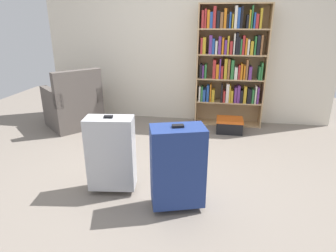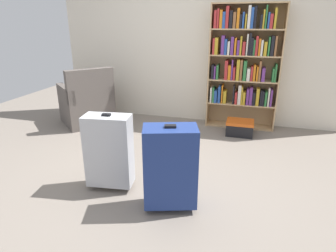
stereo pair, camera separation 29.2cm
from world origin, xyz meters
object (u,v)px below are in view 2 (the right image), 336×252
(mug, at_px, (112,125))
(suitcase_navy_blue, at_px, (170,166))
(bookshelf, at_px, (243,62))
(suitcase_silver, at_px, (109,151))
(storage_box, at_px, (240,127))
(armchair, at_px, (87,104))

(mug, relative_size, suitcase_navy_blue, 0.16)
(bookshelf, distance_m, mug, 2.18)
(suitcase_navy_blue, relative_size, suitcase_silver, 1.01)
(mug, distance_m, storage_box, 1.92)
(storage_box, relative_size, suitcase_navy_blue, 0.50)
(bookshelf, height_order, mug, bookshelf)
(mug, height_order, suitcase_silver, suitcase_silver)
(storage_box, height_order, suitcase_silver, suitcase_silver)
(armchair, height_order, mug, armchair)
(bookshelf, height_order, armchair, bookshelf)
(armchair, distance_m, suitcase_silver, 2.04)
(mug, bearing_deg, suitcase_navy_blue, -50.53)
(bookshelf, distance_m, storage_box, 0.95)
(armchair, height_order, storage_box, armchair)
(armchair, xyz_separation_m, suitcase_navy_blue, (1.85, -1.80, 0.08))
(armchair, height_order, suitcase_silver, armchair)
(armchair, relative_size, storage_box, 2.59)
(bookshelf, distance_m, armchair, 2.47)
(armchair, bearing_deg, bookshelf, 12.46)
(armchair, distance_m, suitcase_navy_blue, 2.58)
(bookshelf, distance_m, suitcase_silver, 2.50)
(suitcase_navy_blue, bearing_deg, storage_box, 75.33)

